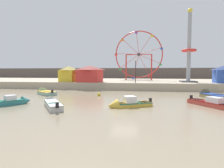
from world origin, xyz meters
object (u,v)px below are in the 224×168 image
motorboat_seafoam (45,92)px  promenade_lamp_near (136,67)px  mooring_buoy_orange (99,94)px  ferris_wheel_red_frame (139,55)px  motorboat_faded_red (219,105)px  motorboat_mustard_yellow (126,104)px  motorboat_olive_wood (210,95)px  motorboat_pale_grey (52,103)px  drop_tower_steel_tower (189,51)px  carnival_booth_yellow_awning (69,74)px  motorboat_teal_painted (12,102)px  carnival_booth_red_striped (90,74)px

motorboat_seafoam → promenade_lamp_near: promenade_lamp_near is taller
motorboat_seafoam → mooring_buoy_orange: (8.16, -0.45, -0.05)m
ferris_wheel_red_frame → promenade_lamp_near: (-0.22, -10.69, -2.94)m
motorboat_faded_red → ferris_wheel_red_frame: 27.28m
motorboat_mustard_yellow → motorboat_olive_wood: bearing=-168.8°
motorboat_seafoam → motorboat_pale_grey: bearing=160.6°
motorboat_pale_grey → ferris_wheel_red_frame: 28.75m
ferris_wheel_red_frame → drop_tower_steel_tower: 11.34m
carnival_booth_yellow_awning → mooring_buoy_orange: (8.64, -10.55, -2.65)m
motorboat_teal_painted → promenade_lamp_near: (11.34, 16.17, 3.63)m
motorboat_faded_red → motorboat_pale_grey: motorboat_faded_red is taller
motorboat_mustard_yellow → drop_tower_steel_tower: (9.71, 19.72, 6.67)m
carnival_booth_red_striped → drop_tower_steel_tower: bearing=14.7°
motorboat_olive_wood → ferris_wheel_red_frame: ferris_wheel_red_frame is taller
motorboat_pale_grey → motorboat_mustard_yellow: bearing=-117.7°
motorboat_teal_painted → mooring_buoy_orange: 10.53m
motorboat_pale_grey → drop_tower_steel_tower: 27.31m
carnival_booth_red_striped → motorboat_teal_painted: bearing=-93.4°
motorboat_mustard_yellow → carnival_booth_yellow_awning: size_ratio=1.13×
motorboat_mustard_yellow → motorboat_teal_painted: bearing=-24.4°
motorboat_faded_red → motorboat_teal_painted: size_ratio=1.48×
motorboat_seafoam → motorboat_faded_red: bearing=-160.7°
motorboat_faded_red → drop_tower_steel_tower: drop_tower_steel_tower is taller
motorboat_faded_red → motorboat_mustard_yellow: bearing=-113.8°
motorboat_pale_grey → carnival_booth_red_striped: size_ratio=1.04×
motorboat_olive_wood → carnival_booth_red_striped: size_ratio=1.07×
motorboat_faded_red → ferris_wheel_red_frame: ferris_wheel_red_frame is taller
motorboat_faded_red → carnival_booth_red_striped: 23.23m
motorboat_seafoam → carnival_booth_red_striped: size_ratio=0.85×
drop_tower_steel_tower → motorboat_olive_wood: bearing=-89.7°
motorboat_seafoam → ferris_wheel_red_frame: bearing=-87.4°
motorboat_mustard_yellow → motorboat_faded_red: bearing=157.9°
ferris_wheel_red_frame → drop_tower_steel_tower: drop_tower_steel_tower is taller
mooring_buoy_orange → motorboat_mustard_yellow: bearing=-59.0°
ferris_wheel_red_frame → carnival_booth_yellow_awning: 16.24m
motorboat_seafoam → motorboat_olive_wood: motorboat_olive_wood is taller
carnival_booth_red_striped → promenade_lamp_near: bearing=-3.5°
motorboat_faded_red → motorboat_mustard_yellow: (-8.26, -0.87, -0.00)m
motorboat_pale_grey → carnival_booth_red_striped: (-1.51, 17.68, 2.61)m
motorboat_teal_painted → motorboat_mustard_yellow: 11.22m
ferris_wheel_red_frame → motorboat_olive_wood: bearing=-62.5°
drop_tower_steel_tower → carnival_booth_yellow_awning: (-22.72, -1.89, -4.09)m
motorboat_faded_red → drop_tower_steel_tower: (1.45, 18.85, 6.67)m
motorboat_olive_wood → promenade_lamp_near: bearing=36.5°
carnival_booth_yellow_awning → ferris_wheel_red_frame: bearing=35.5°
ferris_wheel_red_frame → carnival_booth_red_striped: ferris_wheel_red_frame is taller
motorboat_teal_painted → carnival_booth_yellow_awning: size_ratio=1.01×
motorboat_teal_painted → carnival_booth_yellow_awning: bearing=38.2°
motorboat_seafoam → ferris_wheel_red_frame: (12.89, 18.40, 6.63)m
promenade_lamp_near → drop_tower_steel_tower: bearing=24.1°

